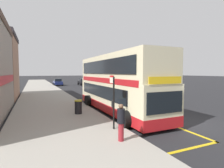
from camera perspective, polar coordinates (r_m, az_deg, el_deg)
ground_plane at (r=40.82m, az=-12.01°, el=-0.67°), size 260.00×260.00×0.00m
pavement_near at (r=39.96m, az=-21.88°, el=-0.86°), size 6.00×76.00×0.14m
double_decker_bus at (r=13.96m, az=1.44°, el=-0.50°), size 3.26×11.31×4.40m
bus_bay_markings at (r=14.21m, az=1.40°, el=-8.83°), size 3.04×14.93×0.01m
bus_stop_sign at (r=9.33m, az=0.38°, el=-4.44°), size 0.09×0.51×2.80m
parked_car_navy_across at (r=43.65m, az=-17.00°, el=0.58°), size 2.09×4.20×1.62m
parked_car_black_behind at (r=43.74m, az=-9.21°, el=0.70°), size 2.09×4.20×1.62m
pedestrian_waiting_near_sign at (r=7.82m, az=2.91°, el=-11.76°), size 0.34×0.34×1.61m
litter_bin at (r=13.07m, az=-10.75°, el=-7.20°), size 0.54×0.54×0.98m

